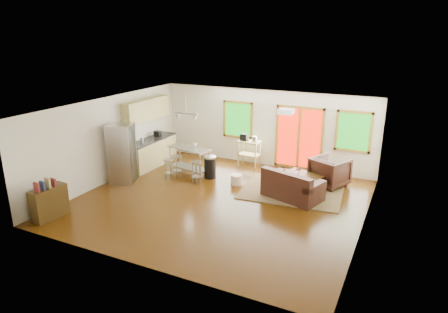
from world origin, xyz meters
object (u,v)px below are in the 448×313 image
at_px(ottoman, 283,177).
at_px(refrigerator, 122,153).
at_px(armchair, 330,170).
at_px(coffee_table, 304,176).
at_px(rug, 292,191).
at_px(loveseat, 292,188).
at_px(kitchen_cart, 249,145).
at_px(island, 189,156).

relative_size(ottoman, refrigerator, 0.29).
bearing_deg(armchair, coffee_table, 63.69).
height_order(rug, loveseat, loveseat).
distance_m(armchair, ottoman, 1.41).
bearing_deg(kitchen_cart, rug, -37.52).
height_order(coffee_table, ottoman, coffee_table).
bearing_deg(coffee_table, ottoman, 167.95).
bearing_deg(ottoman, rug, -50.59).
xyz_separation_m(armchair, kitchen_cart, (-2.89, 0.62, 0.28)).
relative_size(ottoman, kitchen_cart, 0.48).
bearing_deg(armchair, refrigerator, 47.40).
relative_size(island, kitchen_cart, 1.35).
bearing_deg(armchair, rug, 72.24).
distance_m(armchair, kitchen_cart, 2.97).
bearing_deg(refrigerator, loveseat, -10.38).
xyz_separation_m(rug, kitchen_cart, (-2.03, 1.56, 0.75)).
xyz_separation_m(rug, armchair, (0.86, 0.94, 0.47)).
relative_size(coffee_table, island, 0.81).
height_order(armchair, island, armchair).
xyz_separation_m(loveseat, kitchen_cart, (-2.16, 2.08, 0.44)).
bearing_deg(loveseat, kitchen_cart, 153.75).
xyz_separation_m(coffee_table, island, (-3.64, -0.47, 0.25)).
bearing_deg(refrigerator, armchair, 1.55).
distance_m(loveseat, ottoman, 1.25).
bearing_deg(ottoman, refrigerator, -155.61).
distance_m(rug, refrigerator, 5.23).
distance_m(refrigerator, kitchen_cart, 4.20).
xyz_separation_m(ottoman, refrigerator, (-4.47, -2.03, 0.73)).
distance_m(ottoman, refrigerator, 4.97).
bearing_deg(kitchen_cart, ottoman, -32.36).
height_order(rug, armchair, armchair).
relative_size(rug, coffee_table, 2.31).
height_order(coffee_table, kitchen_cart, kitchen_cart).
bearing_deg(coffee_table, kitchen_cart, 153.20).
bearing_deg(armchair, loveseat, 88.45).
bearing_deg(ottoman, kitchen_cart, 147.64).
relative_size(rug, ottoman, 5.29).
relative_size(coffee_table, armchair, 1.26).
height_order(loveseat, kitchen_cart, kitchen_cart).
height_order(loveseat, armchair, armchair).
height_order(armchair, ottoman, armchair).
distance_m(coffee_table, kitchen_cart, 2.55).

